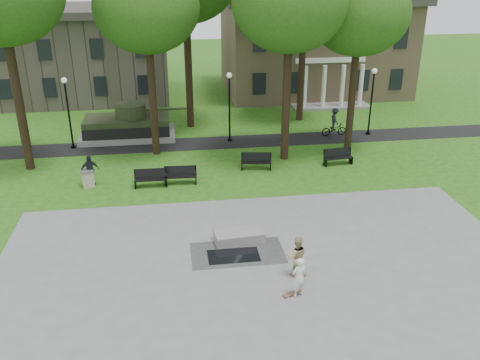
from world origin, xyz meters
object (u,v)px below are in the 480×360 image
object	(u,v)px
concrete_block	(239,236)
cyclist	(334,124)
park_bench_0	(151,178)
trash_bin	(88,178)
skateboarder	(299,277)
friend_watching	(297,257)

from	to	relation	value
concrete_block	cyclist	distance (m)	16.17
park_bench_0	cyclist	bearing A→B (deg)	29.39
park_bench_0	trash_bin	bearing A→B (deg)	172.85
cyclist	trash_bin	world-z (taller)	cyclist
trash_bin	skateboarder	bearing A→B (deg)	-51.21
skateboarder	park_bench_0	size ratio (longest dim) A/B	0.90
skateboarder	park_bench_0	distance (m)	12.23
skateboarder	friend_watching	bearing A→B (deg)	-120.31
cyclist	park_bench_0	distance (m)	14.55
cyclist	trash_bin	xyz separation A→B (m)	(-16.15, -6.60, -0.33)
friend_watching	trash_bin	distance (m)	13.67
skateboarder	concrete_block	bearing A→B (deg)	-89.16
trash_bin	concrete_block	bearing A→B (deg)	-43.28
concrete_block	cyclist	world-z (taller)	cyclist
friend_watching	park_bench_0	bearing A→B (deg)	-53.33
skateboarder	park_bench_0	bearing A→B (deg)	-82.48
concrete_block	skateboarder	xyz separation A→B (m)	(1.63, -4.28, 0.59)
concrete_block	friend_watching	size ratio (longest dim) A/B	1.28
friend_watching	skateboarder	bearing A→B (deg)	84.66
concrete_block	friend_watching	world-z (taller)	friend_watching
skateboarder	park_bench_0	world-z (taller)	skateboarder
friend_watching	cyclist	world-z (taller)	cyclist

